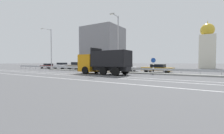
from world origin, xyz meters
name	(u,v)px	position (x,y,z in m)	size (l,w,h in m)	color
ground_plane	(113,74)	(0.00, 0.00, 0.00)	(320.00, 320.00, 0.00)	#565659
lane_strip_0	(96,75)	(-0.51, -3.28, 0.00)	(59.64, 0.16, 0.01)	silver
lane_strip_1	(87,76)	(-0.51, -4.91, 0.00)	(59.64, 0.16, 0.01)	silver
lane_strip_2	(67,79)	(-0.51, -7.85, 0.00)	(59.64, 0.16, 0.01)	silver
median_island	(120,72)	(0.00, 2.13, 0.09)	(32.80, 1.10, 0.18)	gray
median_guardrail	(123,69)	(0.00, 2.94, 0.57)	(59.64, 0.09, 0.78)	#9EA0A5
dump_truck	(98,64)	(-1.58, -1.44, 1.36)	(7.57, 2.91, 3.55)	orange
median_road_sign	(153,66)	(5.07, 2.13, 1.15)	(0.67, 0.16, 2.22)	white
street_lamp_0	(50,47)	(-16.18, 1.92, 4.68)	(0.71, 2.15, 8.42)	#ADADB2
street_lamp_1	(118,41)	(-0.25, 1.80, 4.78)	(0.71, 2.26, 8.59)	#ADADB2
parked_car_0	(48,66)	(-22.42, 5.77, 0.65)	(4.14, 2.05, 1.25)	maroon
parked_car_1	(62,66)	(-17.45, 5.98, 0.76)	(4.16, 2.06, 1.48)	silver
parked_car_2	(77,66)	(-12.34, 5.49, 0.79)	(3.88, 1.87, 1.61)	gray
parked_car_3	(99,66)	(-6.56, 5.55, 0.81)	(4.84, 2.31, 1.64)	navy
parked_car_4	(125,68)	(-0.90, 5.69, 0.64)	(4.65, 1.93, 1.23)	silver
parked_car_5	(157,68)	(4.75, 5.58, 0.67)	(4.86, 2.11, 1.31)	#B27A14
background_building_0	(103,48)	(-15.52, 20.19, 6.09)	(10.71, 9.97, 12.17)	gray
church_tower	(207,47)	(11.71, 26.96, 5.53)	(3.60, 3.60, 12.22)	silver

